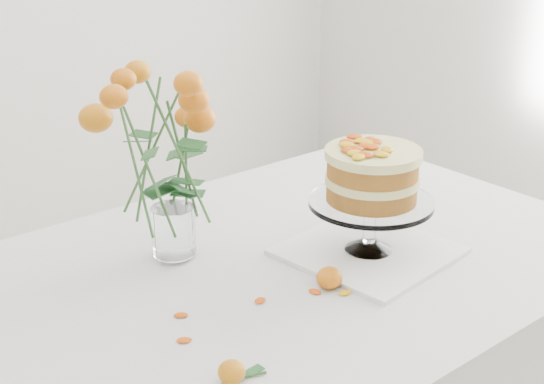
{
  "coord_description": "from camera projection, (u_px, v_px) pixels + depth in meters",
  "views": [
    {
      "loc": [
        -0.88,
        -1.05,
        1.47
      ],
      "look_at": [
        0.02,
        0.03,
        0.9
      ],
      "focal_mm": 50.0,
      "sensor_mm": 36.0,
      "label": 1
    }
  ],
  "objects": [
    {
      "name": "table",
      "position": [
        275.0,
        298.0,
        1.56
      ],
      "size": [
        1.43,
        0.93,
        0.76
      ],
      "color": "tan",
      "rests_on": "ground"
    },
    {
      "name": "loose_rose_far",
      "position": [
        330.0,
        278.0,
        1.43
      ],
      "size": [
        0.09,
        0.05,
        0.04
      ],
      "rotation": [
        0.0,
        0.0,
        0.39
      ],
      "color": "#D24E0A",
      "rests_on": "table"
    },
    {
      "name": "stray_petal_a",
      "position": [
        260.0,
        301.0,
        1.39
      ],
      "size": [
        0.03,
        0.02,
        0.0
      ],
      "primitive_type": "ellipsoid",
      "color": "#EFB10F",
      "rests_on": "table"
    },
    {
      "name": "cake_stand",
      "position": [
        372.0,
        180.0,
        1.51
      ],
      "size": [
        0.25,
        0.25,
        0.23
      ],
      "rotation": [
        0.0,
        0.0,
        0.25
      ],
      "color": "white",
      "rests_on": "napkin"
    },
    {
      "name": "stray_petal_c",
      "position": [
        345.0,
        293.0,
        1.41
      ],
      "size": [
        0.03,
        0.02,
        0.0
      ],
      "primitive_type": "ellipsoid",
      "color": "#EFB10F",
      "rests_on": "table"
    },
    {
      "name": "stray_petal_e",
      "position": [
        184.0,
        340.0,
        1.27
      ],
      "size": [
        0.03,
        0.02,
        0.0
      ],
      "primitive_type": "ellipsoid",
      "color": "#EFB10F",
      "rests_on": "table"
    },
    {
      "name": "rose_vase",
      "position": [
        168.0,
        137.0,
        1.46
      ],
      "size": [
        0.38,
        0.38,
        0.44
      ],
      "rotation": [
        0.0,
        0.0,
        0.43
      ],
      "color": "white",
      "rests_on": "table"
    },
    {
      "name": "stray_petal_f",
      "position": [
        404.0,
        235.0,
        1.65
      ],
      "size": [
        0.03,
        0.02,
        0.0
      ],
      "primitive_type": "ellipsoid",
      "color": "#EFB10F",
      "rests_on": "table"
    },
    {
      "name": "stray_petal_b",
      "position": [
        315.0,
        292.0,
        1.42
      ],
      "size": [
        0.03,
        0.02,
        0.0
      ],
      "primitive_type": "ellipsoid",
      "color": "#EFB10F",
      "rests_on": "table"
    },
    {
      "name": "napkin",
      "position": [
        368.0,
        251.0,
        1.57
      ],
      "size": [
        0.34,
        0.34,
        0.01
      ],
      "primitive_type": "cube",
      "rotation": [
        0.0,
        0.0,
        0.11
      ],
      "color": "white",
      "rests_on": "table"
    },
    {
      "name": "loose_rose_near",
      "position": [
        232.0,
        372.0,
        1.16
      ],
      "size": [
        0.08,
        0.04,
        0.04
      ],
      "rotation": [
        0.0,
        0.0,
        -0.34
      ],
      "color": "orange",
      "rests_on": "table"
    },
    {
      "name": "stray_petal_d",
      "position": [
        181.0,
        315.0,
        1.34
      ],
      "size": [
        0.03,
        0.02,
        0.0
      ],
      "primitive_type": "ellipsoid",
      "color": "#EFB10F",
      "rests_on": "table"
    }
  ]
}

